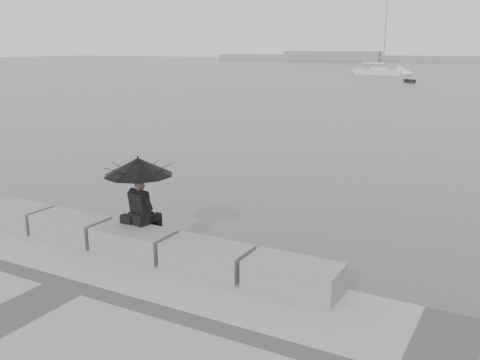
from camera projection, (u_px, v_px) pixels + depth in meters
The scene contains 10 objects.
ground at pixel (150, 269), 11.04m from camera, with size 360.00×360.00×0.00m, color #45474A.
stone_block_far_left at pixel (16, 215), 12.07m from camera, with size 1.60×0.80×0.50m, color slate.
stone_block_left at pixel (71, 227), 11.27m from camera, with size 1.60×0.80×0.50m, color slate.
stone_block_centre at pixel (134, 241), 10.48m from camera, with size 1.60×0.80×0.50m, color slate.
stone_block_right at pixel (207, 257), 9.68m from camera, with size 1.60×0.80×0.50m, color slate.
stone_block_far_right at pixel (293, 276), 8.88m from camera, with size 1.60×0.80×0.50m, color slate.
seated_person at pixel (138, 173), 10.49m from camera, with size 1.38×1.38×1.39m.
bag at pixel (127, 219), 10.74m from camera, with size 0.27×0.15×0.17m, color black.
sailboat_left at pixel (380, 71), 83.67m from camera, with size 8.00×3.76×12.90m.
dinghy at pixel (410, 80), 66.78m from camera, with size 2.95×1.25×0.50m, color slate.
Camera 1 is at (6.60, -8.07, 4.48)m, focal length 40.00 mm.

